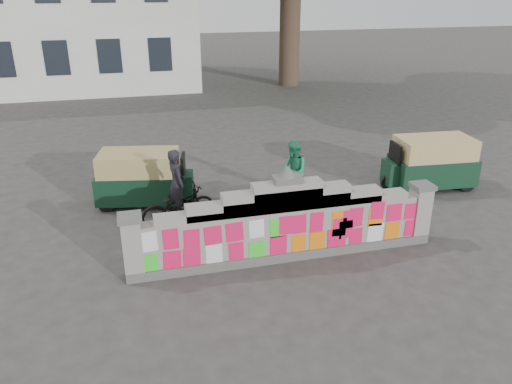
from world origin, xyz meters
TOP-DOWN VIEW (x-y plane):
  - ground at (0.00, 0.00)m, footprint 100.00×100.00m
  - parapet_wall at (-0.00, -0.01)m, footprint 6.48×0.44m
  - building at (-7.00, 21.98)m, footprint 16.00×10.00m
  - cyclist_bike at (-1.94, 2.12)m, footprint 1.87×1.02m
  - cyclist_rider at (-1.94, 2.12)m, footprint 0.50×0.65m
  - pedestrian at (1.13, 2.85)m, footprint 0.61×0.77m
  - rickshaw_left at (-2.65, 3.58)m, footprint 2.54×1.54m
  - rickshaw_right at (5.02, 2.68)m, footprint 2.58×1.35m

SIDE VIEW (x-z plane):
  - ground at x=0.00m, z-range 0.00..0.00m
  - cyclist_bike at x=-1.94m, z-range 0.00..0.93m
  - rickshaw_left at x=-2.65m, z-range 0.03..1.39m
  - rickshaw_right at x=5.02m, z-range 0.03..1.43m
  - parapet_wall at x=0.00m, z-range -0.26..1.75m
  - pedestrian at x=1.13m, z-range 0.00..1.55m
  - cyclist_rider at x=-1.94m, z-range 0.00..1.58m
  - building at x=-7.00m, z-range -0.44..8.46m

